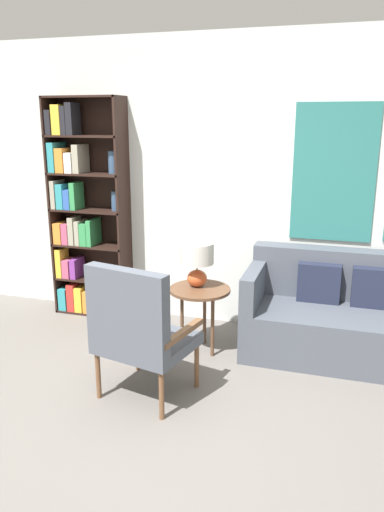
{
  "coord_description": "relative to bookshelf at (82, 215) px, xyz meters",
  "views": [
    {
      "loc": [
        1.29,
        -2.53,
        1.96
      ],
      "look_at": [
        0.17,
        1.13,
        0.9
      ],
      "focal_mm": 35.0,
      "sensor_mm": 36.0,
      "label": 1
    }
  ],
  "objects": [
    {
      "name": "couch",
      "position": [
        2.79,
        -0.23,
        -0.7
      ],
      "size": [
        2.08,
        0.81,
        0.86
      ],
      "color": "#474C56",
      "rests_on": "ground_plane"
    },
    {
      "name": "ground_plane",
      "position": [
        1.19,
        -1.84,
        -1.03
      ],
      "size": [
        14.0,
        14.0,
        0.0
      ],
      "primitive_type": "plane",
      "color": "#66605B"
    },
    {
      "name": "table_lamp",
      "position": [
        1.34,
        -0.49,
        -0.21
      ],
      "size": [
        0.28,
        0.28,
        0.39
      ],
      "color": "#C65128",
      "rests_on": "side_table"
    },
    {
      "name": "wall_back",
      "position": [
        1.25,
        0.19,
        0.33
      ],
      "size": [
        6.4,
        0.08,
        2.7
      ],
      "color": "silver",
      "rests_on": "ground_plane"
    },
    {
      "name": "armchair",
      "position": [
        1.19,
        -1.43,
        -0.46
      ],
      "size": [
        0.73,
        0.68,
        1.01
      ],
      "color": "brown",
      "rests_on": "ground_plane"
    },
    {
      "name": "bookshelf",
      "position": [
        0.0,
        0.0,
        0.0
      ],
      "size": [
        0.76,
        0.3,
        2.16
      ],
      "color": "black",
      "rests_on": "ground_plane"
    },
    {
      "name": "side_table",
      "position": [
        1.38,
        -0.54,
        -0.52
      ],
      "size": [
        0.52,
        0.52,
        0.57
      ],
      "color": "brown",
      "rests_on": "ground_plane"
    }
  ]
}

